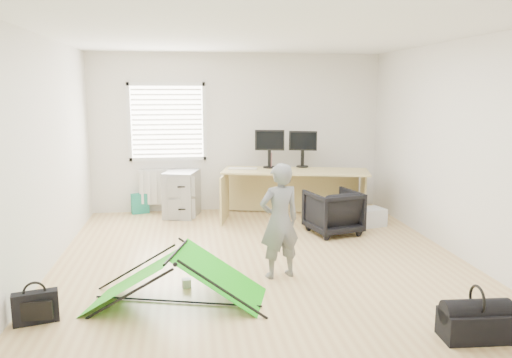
{
  "coord_description": "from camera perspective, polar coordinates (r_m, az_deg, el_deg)",
  "views": [
    {
      "loc": [
        -0.85,
        -5.86,
        2.08
      ],
      "look_at": [
        0.0,
        0.4,
        0.95
      ],
      "focal_mm": 35.0,
      "sensor_mm": 36.0,
      "label": 1
    }
  ],
  "objects": [
    {
      "name": "storage_crate",
      "position": [
        7.96,
        12.7,
        -4.27
      ],
      "size": [
        0.55,
        0.45,
        0.27
      ],
      "primitive_type": "cube",
      "rotation": [
        0.0,
        0.0,
        0.25
      ],
      "color": "silver",
      "rests_on": "ground"
    },
    {
      "name": "keyboard",
      "position": [
        8.19,
        -1.53,
        1.2
      ],
      "size": [
        0.49,
        0.26,
        0.02
      ],
      "primitive_type": "cube",
      "rotation": [
        0.0,
        0.0,
        -0.23
      ],
      "color": "beige",
      "rests_on": "desk"
    },
    {
      "name": "monitor_right",
      "position": [
        8.43,
        5.33,
        2.88
      ],
      "size": [
        0.48,
        0.24,
        0.45
      ],
      "primitive_type": "cube",
      "rotation": [
        0.0,
        0.0,
        -0.3
      ],
      "color": "black",
      "rests_on": "desk"
    },
    {
      "name": "laptop_bag",
      "position": [
        5.05,
        -23.88,
        -13.27
      ],
      "size": [
        0.41,
        0.22,
        0.29
      ],
      "primitive_type": "cube",
      "rotation": [
        0.0,
        0.0,
        0.26
      ],
      "color": "black",
      "rests_on": "ground"
    },
    {
      "name": "filing_cabinet",
      "position": [
        8.39,
        -8.48,
        -1.67
      ],
      "size": [
        0.65,
        0.76,
        0.76
      ],
      "primitive_type": "cube",
      "rotation": [
        0.0,
        0.0,
        -0.28
      ],
      "color": "gray",
      "rests_on": "ground"
    },
    {
      "name": "back_wall",
      "position": [
        8.68,
        -2.1,
        5.3
      ],
      "size": [
        5.0,
        0.02,
        2.7
      ],
      "primitive_type": "cube",
      "color": "silver",
      "rests_on": "ground"
    },
    {
      "name": "thermos",
      "position": [
        8.35,
        1.59,
        2.16
      ],
      "size": [
        0.09,
        0.09,
        0.25
      ],
      "primitive_type": "cylinder",
      "rotation": [
        0.0,
        0.0,
        -0.26
      ],
      "color": "#B7666B",
      "rests_on": "desk"
    },
    {
      "name": "person",
      "position": [
        5.55,
        2.7,
        -4.81
      ],
      "size": [
        0.54,
        0.42,
        1.3
      ],
      "primitive_type": "imported",
      "rotation": [
        0.0,
        0.0,
        3.41
      ],
      "color": "slate",
      "rests_on": "ground"
    },
    {
      "name": "duffel_bag",
      "position": [
        4.76,
        23.76,
        -15.03
      ],
      "size": [
        0.58,
        0.32,
        0.25
      ],
      "primitive_type": "cube",
      "rotation": [
        0.0,
        0.0,
        -0.06
      ],
      "color": "black",
      "rests_on": "ground"
    },
    {
      "name": "kite",
      "position": [
        5.05,
        -9.04,
        -11.08
      ],
      "size": [
        1.83,
        1.17,
        0.52
      ],
      "primitive_type": null,
      "rotation": [
        0.0,
        0.0,
        -0.27
      ],
      "color": "#19B711",
      "rests_on": "ground"
    },
    {
      "name": "radiator",
      "position": [
        8.69,
        -9.91,
        -0.83
      ],
      "size": [
        1.0,
        0.12,
        0.6
      ],
      "primitive_type": "cube",
      "color": "silver",
      "rests_on": "back_wall"
    },
    {
      "name": "desk",
      "position": [
        8.18,
        4.48,
        -1.75
      ],
      "size": [
        2.45,
        1.28,
        0.8
      ],
      "primitive_type": "cube",
      "rotation": [
        0.0,
        0.0,
        -0.24
      ],
      "color": "tan",
      "rests_on": "ground"
    },
    {
      "name": "tote_bag",
      "position": [
        8.75,
        -13.11,
        -2.74
      ],
      "size": [
        0.31,
        0.2,
        0.34
      ],
      "primitive_type": "cube",
      "rotation": [
        0.0,
        0.0,
        0.28
      ],
      "color": "#1D876D",
      "rests_on": "ground"
    },
    {
      "name": "ground",
      "position": [
        6.28,
        0.5,
        -9.21
      ],
      "size": [
        5.5,
        5.5,
        0.0
      ],
      "primitive_type": "plane",
      "color": "tan",
      "rests_on": "ground"
    },
    {
      "name": "white_box",
      "position": [
        5.49,
        -7.95,
        -11.69
      ],
      "size": [
        0.1,
        0.1,
        0.09
      ],
      "primitive_type": "cube",
      "rotation": [
        0.0,
        0.0,
        0.14
      ],
      "color": "silver",
      "rests_on": "ground"
    },
    {
      "name": "office_chair",
      "position": [
        7.4,
        8.8,
        -3.73
      ],
      "size": [
        0.84,
        0.86,
        0.64
      ],
      "primitive_type": "imported",
      "rotation": [
        0.0,
        0.0,
        3.39
      ],
      "color": "black",
      "rests_on": "ground"
    },
    {
      "name": "window",
      "position": [
        8.59,
        -10.12,
        6.44
      ],
      "size": [
        1.2,
        0.06,
        1.2
      ],
      "primitive_type": "cube",
      "color": "silver",
      "rests_on": "back_wall"
    },
    {
      "name": "monitor_left",
      "position": [
        8.32,
        1.54,
        2.88
      ],
      "size": [
        0.5,
        0.22,
        0.46
      ],
      "primitive_type": "cube",
      "rotation": [
        0.0,
        0.0,
        -0.24
      ],
      "color": "black",
      "rests_on": "desk"
    }
  ]
}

